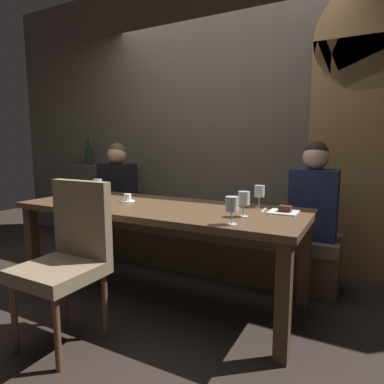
{
  "coord_description": "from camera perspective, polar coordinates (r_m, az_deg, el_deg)",
  "views": [
    {
      "loc": [
        1.38,
        -2.07,
        1.19
      ],
      "look_at": [
        0.21,
        0.14,
        0.84
      ],
      "focal_mm": 30.8,
      "sensor_mm": 36.0,
      "label": 1
    }
  ],
  "objects": [
    {
      "name": "ground",
      "position": [
        2.76,
        -5.52,
        -17.62
      ],
      "size": [
        9.0,
        9.0,
        0.0
      ],
      "primitive_type": "plane",
      "color": "black"
    },
    {
      "name": "back_wall_tiled",
      "position": [
        3.58,
        5.18,
        12.93
      ],
      "size": [
        6.0,
        0.12,
        3.0
      ],
      "primitive_type": "cube",
      "color": "brown",
      "rests_on": "ground"
    },
    {
      "name": "arched_door",
      "position": [
        3.23,
        27.71,
        10.19
      ],
      "size": [
        0.9,
        0.05,
        2.55
      ],
      "color": "olive",
      "rests_on": "ground"
    },
    {
      "name": "back_counter",
      "position": [
        4.33,
        -15.28,
        -1.78
      ],
      "size": [
        1.1,
        0.28,
        0.95
      ],
      "primitive_type": "cube",
      "color": "#494138",
      "rests_on": "ground"
    },
    {
      "name": "dining_table",
      "position": [
        2.55,
        -5.72,
        -4.27
      ],
      "size": [
        2.2,
        0.84,
        0.74
      ],
      "color": "#493422",
      "rests_on": "ground"
    },
    {
      "name": "banquette_bench",
      "position": [
        3.24,
        1.3,
        -9.27
      ],
      "size": [
        2.5,
        0.44,
        0.45
      ],
      "color": "#4A3C2E",
      "rests_on": "ground"
    },
    {
      "name": "chair_near_side",
      "position": [
        2.15,
        -20.5,
        -9.62
      ],
      "size": [
        0.44,
        0.44,
        0.98
      ],
      "color": "brown",
      "rests_on": "ground"
    },
    {
      "name": "diner_redhead",
      "position": [
        3.66,
        -12.77,
        1.9
      ],
      "size": [
        0.36,
        0.24,
        0.77
      ],
      "color": "black",
      "rests_on": "banquette_bench"
    },
    {
      "name": "diner_bearded",
      "position": [
        2.8,
        20.37,
        -0.17
      ],
      "size": [
        0.36,
        0.24,
        0.78
      ],
      "color": "#192342",
      "rests_on": "banquette_bench"
    },
    {
      "name": "wine_bottle_dark_red",
      "position": [
        4.41,
        -17.5,
        6.08
      ],
      "size": [
        0.08,
        0.08,
        0.33
      ],
      "color": "black",
      "rests_on": "back_counter"
    },
    {
      "name": "wine_glass_near_right",
      "position": [
        2.47,
        11.6,
        0.06
      ],
      "size": [
        0.08,
        0.08,
        0.16
      ],
      "color": "silver",
      "rests_on": "dining_table"
    },
    {
      "name": "wine_glass_far_right",
      "position": [
        1.91,
        6.91,
        -2.2
      ],
      "size": [
        0.08,
        0.08,
        0.16
      ],
      "color": "silver",
      "rests_on": "dining_table"
    },
    {
      "name": "wine_glass_near_left",
      "position": [
        2.13,
        8.96,
        -1.27
      ],
      "size": [
        0.08,
        0.08,
        0.16
      ],
      "color": "silver",
      "rests_on": "dining_table"
    },
    {
      "name": "wine_glass_far_left",
      "position": [
        2.7,
        -17.59,
        0.51
      ],
      "size": [
        0.08,
        0.08,
        0.16
      ],
      "color": "silver",
      "rests_on": "dining_table"
    },
    {
      "name": "wine_glass_center_back",
      "position": [
        2.98,
        -16.03,
        1.18
      ],
      "size": [
        0.08,
        0.08,
        0.16
      ],
      "color": "silver",
      "rests_on": "dining_table"
    },
    {
      "name": "espresso_cup",
      "position": [
        2.73,
        -11.09,
        -1.11
      ],
      "size": [
        0.12,
        0.12,
        0.06
      ],
      "color": "white",
      "rests_on": "dining_table"
    },
    {
      "name": "dessert_plate",
      "position": [
        2.32,
        15.65,
        -3.16
      ],
      "size": [
        0.19,
        0.19,
        0.05
      ],
      "color": "white",
      "rests_on": "dining_table"
    },
    {
      "name": "fork_on_table",
      "position": [
        2.37,
        12.32,
        -3.09
      ],
      "size": [
        0.03,
        0.17,
        0.01
      ],
      "primitive_type": "cube",
      "rotation": [
        0.0,
        0.0,
        0.07
      ],
      "color": "silver",
      "rests_on": "dining_table"
    }
  ]
}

